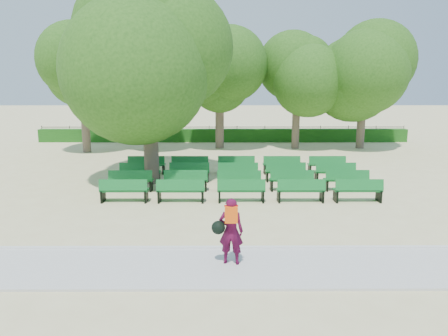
# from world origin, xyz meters

# --- Properties ---
(ground) EXTENTS (120.00, 120.00, 0.00)m
(ground) POSITION_xyz_m (0.00, 0.00, 0.00)
(ground) COLOR beige
(paving) EXTENTS (30.00, 2.20, 0.06)m
(paving) POSITION_xyz_m (0.00, -7.40, 0.03)
(paving) COLOR beige
(paving) RESTS_ON ground
(curb) EXTENTS (30.00, 0.12, 0.10)m
(curb) POSITION_xyz_m (0.00, -6.25, 0.05)
(curb) COLOR silver
(curb) RESTS_ON ground
(hedge) EXTENTS (26.00, 0.70, 0.90)m
(hedge) POSITION_xyz_m (0.00, 14.00, 0.45)
(hedge) COLOR #1D5816
(hedge) RESTS_ON ground
(fence) EXTENTS (26.00, 0.10, 1.02)m
(fence) POSITION_xyz_m (0.00, 14.40, 0.00)
(fence) COLOR black
(fence) RESTS_ON ground
(tree_line) EXTENTS (21.80, 6.80, 7.04)m
(tree_line) POSITION_xyz_m (0.00, 10.00, 0.00)
(tree_line) COLOR #2D5D19
(tree_line) RESTS_ON ground
(bench_array) EXTENTS (1.71, 0.54, 1.08)m
(bench_array) POSITION_xyz_m (0.59, 0.74, 0.09)
(bench_array) COLOR #126A27
(bench_array) RESTS_ON ground
(tree_among) EXTENTS (5.66, 5.66, 7.78)m
(tree_among) POSITION_xyz_m (-3.06, 1.32, 5.20)
(tree_among) COLOR brown
(tree_among) RESTS_ON ground
(person) EXTENTS (0.77, 0.49, 1.58)m
(person) POSITION_xyz_m (0.11, -7.21, 0.88)
(person) COLOR #470A27
(person) RESTS_ON ground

